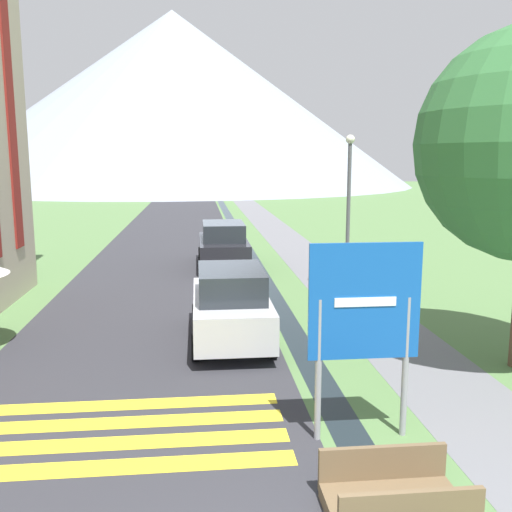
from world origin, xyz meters
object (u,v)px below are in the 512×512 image
object	(u,v)px
footbridge	(395,499)
parked_car_near	(231,305)
road_sign	(364,317)
parked_car_far	(223,245)
streetlamp	(349,201)

from	to	relation	value
footbridge	parked_car_near	xyz separation A→B (m)	(-1.60, 6.95, 0.68)
road_sign	parked_car_far	size ratio (longest dim) A/B	0.68
parked_car_far	streetlamp	bearing A→B (deg)	-54.12
road_sign	parked_car_far	world-z (taller)	road_sign
footbridge	parked_car_near	world-z (taller)	parked_car_near
road_sign	footbridge	distance (m)	2.66
footbridge	streetlamp	size ratio (longest dim) A/B	0.34
parked_car_far	parked_car_near	bearing A→B (deg)	-91.60
parked_car_near	parked_car_far	distance (m)	9.54
parked_car_far	road_sign	bearing A→B (deg)	-84.17
parked_car_near	parked_car_far	size ratio (longest dim) A/B	0.90
road_sign	parked_car_near	xyz separation A→B (m)	(-1.75, 4.95, -1.06)
road_sign	streetlamp	distance (m)	9.67
parked_car_near	road_sign	bearing A→B (deg)	-70.58
road_sign	parked_car_near	world-z (taller)	road_sign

